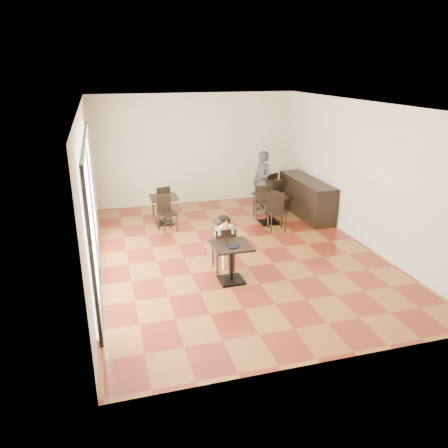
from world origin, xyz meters
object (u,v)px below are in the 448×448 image
object	(u,v)px
chair_mid_b	(277,213)
chair_back_a	(268,187)
child_chair	(223,248)
adult_patron	(262,182)
chair_back_b	(282,197)
child	(223,243)
chair_mid_a	(262,200)
cafe_table_mid	(269,209)
cafe_table_left	(164,210)
chair_left_b	(167,214)
chair_left_a	(161,201)
child_table	(231,263)
cafe_table_back	(270,195)

from	to	relation	value
chair_mid_b	chair_back_a	xyz separation A→B (m)	(0.69, 2.39, -0.01)
child_chair	adult_patron	world-z (taller)	adult_patron
child_chair	chair_back_b	size ratio (longest dim) A/B	1.02
child	adult_patron	size ratio (longest dim) A/B	0.67
chair_mid_a	chair_mid_b	size ratio (longest dim) A/B	1.00
cafe_table_mid	chair_back_a	world-z (taller)	chair_back_a
adult_patron	cafe_table_left	distance (m)	2.85
cafe_table_left	child	bearing A→B (deg)	-76.47
child	chair_mid_b	xyz separation A→B (m)	(1.90, 1.79, -0.12)
cafe_table_mid	chair_left_b	world-z (taller)	chair_left_b
adult_patron	cafe_table_mid	distance (m)	1.11
child	chair_left_a	bearing A→B (deg)	101.54
child_chair	adult_patron	distance (m)	3.94
cafe_table_mid	cafe_table_left	world-z (taller)	cafe_table_mid
chair_mid_b	chair_mid_a	bearing A→B (deg)	98.68
child_table	cafe_table_mid	bearing A→B (deg)	56.69
child_table	chair_back_b	size ratio (longest dim) A/B	0.85
child	child_table	bearing A→B (deg)	-90.00
chair_left_b	chair_back_a	bearing A→B (deg)	8.14
child	adult_patron	distance (m)	3.93
cafe_table_mid	cafe_table_back	distance (m)	1.40
adult_patron	chair_back_a	size ratio (longest dim) A/B	1.90
cafe_table_left	child_table	bearing A→B (deg)	-78.46
child_chair	chair_left_b	distance (m)	2.63
adult_patron	chair_back_b	xyz separation A→B (m)	(0.53, -0.25, -0.41)
chair_mid_b	chair_left_b	bearing A→B (deg)	173.19
chair_mid_b	chair_back_b	bearing A→B (deg)	70.53
child_chair	chair_mid_a	world-z (taller)	chair_mid_a
cafe_table_mid	child	bearing A→B (deg)	-129.05
adult_patron	chair_back_b	size ratio (longest dim) A/B	1.90
adult_patron	cafe_table_mid	xyz separation A→B (m)	(-0.16, -0.99, -0.48)
child_chair	child	xyz separation A→B (m)	(0.00, 0.00, 0.12)
cafe_table_left	adult_patron	bearing A→B (deg)	5.22
chair_mid_a	child_chair	bearing A→B (deg)	65.37
child	chair_left_b	xyz separation A→B (m)	(-0.74, 2.53, -0.14)
cafe_table_back	child	bearing A→B (deg)	-123.88
child_table	chair_back_a	bearing A→B (deg)	61.30
child	cafe_table_mid	world-z (taller)	child
chair_left_b	child_chair	bearing A→B (deg)	-91.95
cafe_table_mid	chair_left_b	xyz separation A→B (m)	(-2.64, 0.18, 0.06)
adult_patron	chair_mid_a	world-z (taller)	adult_patron
chair_left_a	chair_left_b	size ratio (longest dim) A/B	1.00
cafe_table_left	chair_left_a	size ratio (longest dim) A/B	0.83
chair_mid_b	chair_back_a	world-z (taller)	chair_mid_b
cafe_table_mid	chair_left_a	bearing A→B (deg)	154.11
child	chair_mid_a	distance (m)	3.46
adult_patron	chair_left_a	size ratio (longest dim) A/B	1.96
child_table	cafe_table_back	world-z (taller)	child_table
child_chair	cafe_table_mid	xyz separation A→B (m)	(1.90, 2.34, -0.08)
chair_back_b	child	bearing A→B (deg)	-151.37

